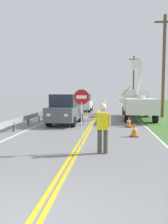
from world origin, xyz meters
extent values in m
cube|color=yellow|center=(-0.09, 20.00, 0.01)|extent=(0.11, 110.00, 0.01)
cube|color=yellow|center=(0.09, 20.00, 0.01)|extent=(0.11, 110.00, 0.01)
cube|color=silver|center=(3.60, 20.00, 0.01)|extent=(0.12, 110.00, 0.01)
cube|color=silver|center=(-3.60, 20.00, 0.01)|extent=(0.12, 110.00, 0.01)
cylinder|color=#474238|center=(1.12, 4.84, 0.44)|extent=(0.16, 0.16, 0.88)
cylinder|color=#474238|center=(0.90, 4.85, 0.44)|extent=(0.16, 0.16, 0.88)
cube|color=yellow|center=(1.01, 4.84, 1.18)|extent=(0.41, 0.27, 0.60)
cylinder|color=tan|center=(0.51, 4.88, 1.43)|extent=(0.60, 0.13, 0.09)
cylinder|color=tan|center=(1.25, 4.83, 1.21)|extent=(0.09, 0.09, 0.48)
sphere|color=tan|center=(1.01, 4.84, 1.65)|extent=(0.22, 0.22, 0.22)
sphere|color=white|center=(1.01, 4.84, 1.70)|extent=(0.25, 0.25, 0.25)
cylinder|color=silver|center=(0.23, 4.89, 0.92)|extent=(0.04, 0.04, 1.85)
cylinder|color=#B71414|center=(0.23, 4.89, 2.05)|extent=(0.56, 0.03, 0.56)
cube|color=white|center=(0.23, 4.88, 2.05)|extent=(0.38, 0.01, 0.12)
cube|color=silver|center=(3.58, 14.56, 1.21)|extent=(2.38, 4.64, 1.10)
cube|color=silver|center=(3.64, 18.01, 1.46)|extent=(2.24, 2.14, 2.00)
cube|color=#1E2833|center=(3.66, 19.04, 1.76)|extent=(1.98, 0.10, 0.90)
cylinder|color=silver|center=(3.56, 13.64, 1.88)|extent=(0.56, 0.56, 0.24)
cylinder|color=silver|center=(3.59, 15.27, 3.33)|extent=(0.30, 3.42, 2.82)
cube|color=white|center=(3.62, 16.91, 4.65)|extent=(0.92, 0.92, 0.80)
cube|color=orange|center=(2.36, 12.78, 2.31)|extent=(0.61, 0.81, 0.59)
cylinder|color=black|center=(2.61, 17.83, 0.46)|extent=(0.34, 0.93, 0.92)
cylinder|color=black|center=(4.67, 17.79, 0.46)|extent=(0.34, 0.93, 0.92)
cylinder|color=black|center=(2.53, 13.54, 0.46)|extent=(0.34, 0.93, 0.92)
cylinder|color=black|center=(4.59, 13.51, 0.46)|extent=(0.34, 0.93, 0.92)
cube|color=#4C5156|center=(-1.84, 12.30, 0.80)|extent=(2.02, 4.67, 0.92)
cube|color=#1E2833|center=(-1.84, 12.30, 1.68)|extent=(1.73, 2.91, 0.84)
cube|color=#EAEACC|center=(-1.38, 10.00, 0.85)|extent=(0.24, 0.07, 0.16)
cube|color=#EAEACC|center=(-2.48, 10.05, 0.85)|extent=(0.24, 0.07, 0.16)
cylinder|color=black|center=(-1.08, 10.85, 0.34)|extent=(0.31, 0.69, 0.68)
cylinder|color=black|center=(-2.71, 10.91, 0.34)|extent=(0.31, 0.69, 0.68)
cylinder|color=black|center=(-0.96, 13.70, 0.34)|extent=(0.31, 0.69, 0.68)
cylinder|color=black|center=(-2.60, 13.76, 0.34)|extent=(0.31, 0.69, 0.68)
cube|color=silver|center=(-1.84, 22.81, 0.80)|extent=(1.86, 4.61, 0.92)
cube|color=#1E2833|center=(-1.84, 22.81, 1.68)|extent=(1.63, 2.86, 0.84)
cube|color=#EAEACC|center=(-1.28, 20.53, 0.85)|extent=(0.24, 0.06, 0.16)
cube|color=#EAEACC|center=(-2.39, 20.53, 0.85)|extent=(0.24, 0.06, 0.16)
cylinder|color=black|center=(-1.02, 21.39, 0.34)|extent=(0.28, 0.68, 0.68)
cylinder|color=black|center=(-2.66, 21.38, 0.34)|extent=(0.28, 0.68, 0.68)
cylinder|color=black|center=(-1.03, 24.24, 0.34)|extent=(0.28, 0.68, 0.68)
cylinder|color=black|center=(-2.67, 24.23, 0.34)|extent=(0.28, 0.68, 0.68)
cylinder|color=brown|center=(5.98, 17.41, 4.49)|extent=(0.28, 0.28, 8.99)
cube|color=brown|center=(5.98, 17.41, 8.39)|extent=(1.80, 0.14, 0.14)
cylinder|color=brown|center=(5.60, 38.89, 4.48)|extent=(0.28, 0.28, 8.97)
cube|color=brown|center=(5.60, 38.89, 8.37)|extent=(1.80, 0.14, 0.14)
cone|color=orange|center=(2.49, 8.09, 0.35)|extent=(0.36, 0.36, 0.70)
cylinder|color=white|center=(2.49, 8.09, 0.39)|extent=(0.25, 0.25, 0.08)
cube|color=black|center=(2.49, 8.09, 0.01)|extent=(0.40, 0.40, 0.03)
cone|color=orange|center=(2.48, 11.16, 0.35)|extent=(0.36, 0.36, 0.70)
cylinder|color=white|center=(2.48, 11.16, 0.39)|extent=(0.25, 0.25, 0.08)
cube|color=black|center=(2.48, 11.16, 0.01)|extent=(0.40, 0.40, 0.03)
cone|color=orange|center=(2.36, 14.27, 0.35)|extent=(0.36, 0.36, 0.70)
cylinder|color=white|center=(2.36, 14.27, 0.39)|extent=(0.25, 0.25, 0.08)
cube|color=black|center=(2.36, 14.27, 0.01)|extent=(0.40, 0.40, 0.03)
cube|color=#9EA0A3|center=(-4.20, 16.84, 0.55)|extent=(0.06, 32.00, 0.32)
cube|color=#4C4C51|center=(-4.20, 8.84, 0.28)|extent=(0.10, 0.10, 0.55)
cube|color=#4C4C51|center=(-4.20, 11.13, 0.28)|extent=(0.10, 0.10, 0.55)
cube|color=#4C4C51|center=(-4.20, 13.42, 0.28)|extent=(0.10, 0.10, 0.55)
cube|color=#4C4C51|center=(-4.20, 15.70, 0.28)|extent=(0.10, 0.10, 0.55)
cube|color=#4C4C51|center=(-4.20, 17.99, 0.28)|extent=(0.10, 0.10, 0.55)
cube|color=#4C4C51|center=(-4.20, 20.27, 0.28)|extent=(0.10, 0.10, 0.55)
cube|color=#4C4C51|center=(-4.20, 22.56, 0.28)|extent=(0.10, 0.10, 0.55)
cube|color=#4C4C51|center=(-4.20, 24.84, 0.28)|extent=(0.10, 0.10, 0.55)
cube|color=#4C4C51|center=(-4.20, 27.13, 0.28)|extent=(0.10, 0.10, 0.55)
cube|color=#4C4C51|center=(-4.20, 29.42, 0.28)|extent=(0.10, 0.10, 0.55)
cube|color=#4C4C51|center=(-4.20, 31.70, 0.28)|extent=(0.10, 0.10, 0.55)
camera|label=1|loc=(1.26, -3.05, 2.20)|focal=35.28mm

